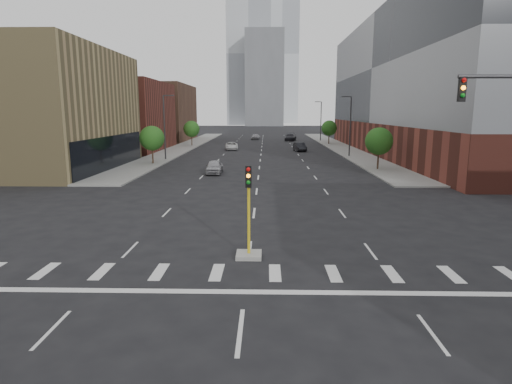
{
  "coord_description": "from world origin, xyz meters",
  "views": [
    {
      "loc": [
        0.78,
        -10.4,
        6.82
      ],
      "look_at": [
        0.26,
        12.47,
        2.5
      ],
      "focal_mm": 30.0,
      "sensor_mm": 36.0,
      "label": 1
    }
  ],
  "objects_px": {
    "car_near_left": "(214,167)",
    "car_deep_right": "(290,137)",
    "median_traffic_signal": "(249,238)",
    "car_far_left": "(232,146)",
    "car_mid_right": "(300,147)",
    "car_distant": "(256,137)"
  },
  "relations": [
    {
      "from": "car_far_left",
      "to": "car_near_left",
      "type": "bearing_deg",
      "value": -93.85
    },
    {
      "from": "car_mid_right",
      "to": "car_far_left",
      "type": "bearing_deg",
      "value": 159.59
    },
    {
      "from": "car_near_left",
      "to": "car_far_left",
      "type": "xyz_separation_m",
      "value": [
        -0.44,
        30.11,
        -0.07
      ]
    },
    {
      "from": "car_near_left",
      "to": "car_deep_right",
      "type": "relative_size",
      "value": 0.77
    },
    {
      "from": "median_traffic_signal",
      "to": "car_mid_right",
      "type": "distance_m",
      "value": 55.73
    },
    {
      "from": "car_near_left",
      "to": "car_distant",
      "type": "relative_size",
      "value": 1.05
    },
    {
      "from": "car_mid_right",
      "to": "car_distant",
      "type": "height_order",
      "value": "car_mid_right"
    },
    {
      "from": "median_traffic_signal",
      "to": "car_deep_right",
      "type": "xyz_separation_m",
      "value": [
        6.61,
        82.45,
        -0.14
      ]
    },
    {
      "from": "median_traffic_signal",
      "to": "car_far_left",
      "type": "xyz_separation_m",
      "value": [
        -5.39,
        57.91,
        -0.29
      ]
    },
    {
      "from": "car_mid_right",
      "to": "car_deep_right",
      "type": "distance_m",
      "value": 27.12
    },
    {
      "from": "car_near_left",
      "to": "median_traffic_signal",
      "type": "bearing_deg",
      "value": -81.22
    },
    {
      "from": "median_traffic_signal",
      "to": "car_distant",
      "type": "bearing_deg",
      "value": 91.17
    },
    {
      "from": "car_far_left",
      "to": "car_distant",
      "type": "distance_m",
      "value": 28.78
    },
    {
      "from": "car_mid_right",
      "to": "car_deep_right",
      "type": "xyz_separation_m",
      "value": [
        -0.08,
        27.12,
        0.07
      ]
    },
    {
      "from": "car_near_left",
      "to": "car_deep_right",
      "type": "xyz_separation_m",
      "value": [
        11.56,
        54.65,
        0.08
      ]
    },
    {
      "from": "car_deep_right",
      "to": "car_distant",
      "type": "distance_m",
      "value": 9.28
    },
    {
      "from": "median_traffic_signal",
      "to": "car_mid_right",
      "type": "bearing_deg",
      "value": 83.11
    },
    {
      "from": "car_near_left",
      "to": "car_mid_right",
      "type": "xyz_separation_m",
      "value": [
        11.63,
        27.53,
        0.01
      ]
    },
    {
      "from": "car_far_left",
      "to": "car_distant",
      "type": "bearing_deg",
      "value": 78.07
    },
    {
      "from": "car_distant",
      "to": "car_mid_right",
      "type": "bearing_deg",
      "value": -68.02
    },
    {
      "from": "car_near_left",
      "to": "car_distant",
      "type": "height_order",
      "value": "car_near_left"
    },
    {
      "from": "car_mid_right",
      "to": "car_far_left",
      "type": "relative_size",
      "value": 0.94
    }
  ]
}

